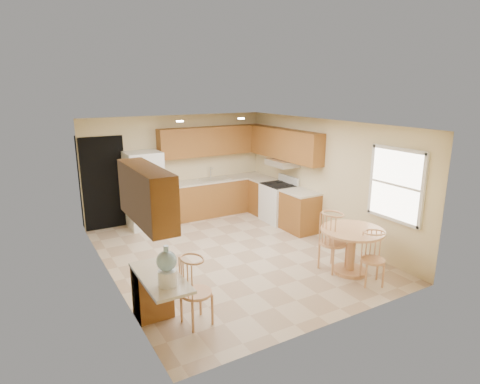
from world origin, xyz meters
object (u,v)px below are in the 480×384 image
water_crock (167,268)px  refrigerator (144,190)px  dining_table (352,244)px  stove (279,202)px  chair_desk (199,287)px  chair_table_b (378,255)px  chair_table_a (338,237)px

water_crock → refrigerator: bearing=76.5°
refrigerator → dining_table: (2.35, -4.12, -0.35)m
stove → water_crock: bearing=-141.1°
water_crock → chair_desk: bearing=10.1°
stove → chair_table_b: 3.50m
stove → chair_desk: bearing=-138.4°
water_crock → chair_table_a: bearing=7.4°
refrigerator → chair_desk: refrigerator is taller
stove → water_crock: water_crock is taller
dining_table → chair_desk: size_ratio=1.11×
stove → chair_table_b: size_ratio=1.24×
dining_table → chair_table_b: 0.57m
refrigerator → chair_table_a: bearing=-61.4°
stove → chair_table_b: (-0.52, -3.46, 0.07)m
refrigerator → water_crock: refrigerator is taller
refrigerator → chair_desk: (-0.60, -4.31, -0.28)m
chair_desk → water_crock: (-0.45, -0.08, 0.42)m
stove → dining_table: size_ratio=1.02×
dining_table → chair_table_a: chair_table_a is taller
dining_table → chair_desk: bearing=-176.3°
dining_table → chair_table_a: size_ratio=1.03×
chair_desk → water_crock: 0.62m
dining_table → water_crock: size_ratio=2.06×
refrigerator → dining_table: bearing=-60.3°
refrigerator → stove: 3.15m
stove → chair_table_b: bearing=-98.6°
chair_table_a → chair_table_b: size_ratio=1.19×
stove → chair_table_a: 2.84m
chair_table_a → water_crock: bearing=-87.0°
chair_table_b → chair_table_a: bearing=-45.6°
dining_table → water_crock: 3.45m
chair_table_a → refrigerator: bearing=-155.8°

